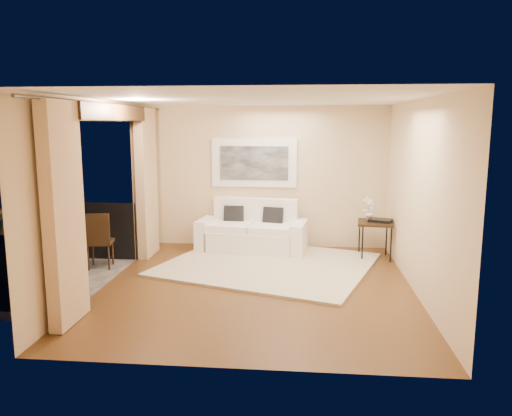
# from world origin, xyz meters

# --- Properties ---
(floor) EXTENTS (5.00, 5.00, 0.00)m
(floor) POSITION_xyz_m (0.00, 0.00, 0.00)
(floor) COLOR brown
(floor) RESTS_ON ground
(room_shell) EXTENTS (5.00, 6.40, 5.00)m
(room_shell) POSITION_xyz_m (-2.13, 0.00, 2.52)
(room_shell) COLOR white
(room_shell) RESTS_ON ground
(balcony) EXTENTS (1.81, 2.60, 1.17)m
(balcony) POSITION_xyz_m (-3.31, 0.00, 0.18)
(balcony) COLOR #605B56
(balcony) RESTS_ON ground
(curtains) EXTENTS (0.16, 4.80, 2.64)m
(curtains) POSITION_xyz_m (-2.11, 0.00, 1.34)
(curtains) COLOR tan
(curtains) RESTS_ON ground
(artwork) EXTENTS (1.62, 0.07, 0.92)m
(artwork) POSITION_xyz_m (-0.29, 2.46, 1.62)
(artwork) COLOR white
(artwork) RESTS_ON room_shell
(rug) EXTENTS (3.98, 3.71, 0.04)m
(rug) POSITION_xyz_m (0.08, 1.10, 0.02)
(rug) COLOR beige
(rug) RESTS_ON floor
(sofa) EXTENTS (2.08, 1.10, 0.96)m
(sofa) POSITION_xyz_m (-0.28, 2.09, 0.34)
(sofa) COLOR white
(sofa) RESTS_ON floor
(side_table) EXTENTS (0.67, 0.67, 0.66)m
(side_table) POSITION_xyz_m (1.93, 1.76, 0.60)
(side_table) COLOR black
(side_table) RESTS_ON floor
(tray) EXTENTS (0.46, 0.40, 0.05)m
(tray) POSITION_xyz_m (2.01, 1.75, 0.69)
(tray) COLOR black
(tray) RESTS_ON side_table
(orchid) EXTENTS (0.28, 0.26, 0.44)m
(orchid) POSITION_xyz_m (1.82, 1.86, 0.88)
(orchid) COLOR white
(orchid) RESTS_ON side_table
(bistro_table) EXTENTS (0.73, 0.73, 0.80)m
(bistro_table) POSITION_xyz_m (-3.40, -0.50, 0.72)
(bistro_table) COLOR black
(bistro_table) RESTS_ON balcony
(balcony_chair_far) EXTENTS (0.47, 0.48, 0.94)m
(balcony_chair_far) POSITION_xyz_m (-2.65, 0.63, 0.54)
(balcony_chair_far) COLOR black
(balcony_chair_far) RESTS_ON balcony
(balcony_chair_near) EXTENTS (0.41, 0.42, 0.86)m
(balcony_chair_near) POSITION_xyz_m (-3.36, -0.81, 0.49)
(balcony_chair_near) COLOR black
(balcony_chair_near) RESTS_ON balcony
(ice_bucket) EXTENTS (0.18, 0.18, 0.20)m
(ice_bucket) POSITION_xyz_m (-3.60, -0.40, 0.90)
(ice_bucket) COLOR white
(ice_bucket) RESTS_ON bistro_table
(candle) EXTENTS (0.06, 0.06, 0.07)m
(candle) POSITION_xyz_m (-3.34, -0.34, 0.83)
(candle) COLOR red
(candle) RESTS_ON bistro_table
(vase) EXTENTS (0.04, 0.04, 0.18)m
(vase) POSITION_xyz_m (-3.38, -0.64, 0.89)
(vase) COLOR white
(vase) RESTS_ON bistro_table
(glass_a) EXTENTS (0.06, 0.06, 0.12)m
(glass_a) POSITION_xyz_m (-3.30, -0.56, 0.86)
(glass_a) COLOR silver
(glass_a) RESTS_ON bistro_table
(glass_b) EXTENTS (0.06, 0.06, 0.12)m
(glass_b) POSITION_xyz_m (-3.22, -0.49, 0.86)
(glass_b) COLOR silver
(glass_b) RESTS_ON bistro_table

